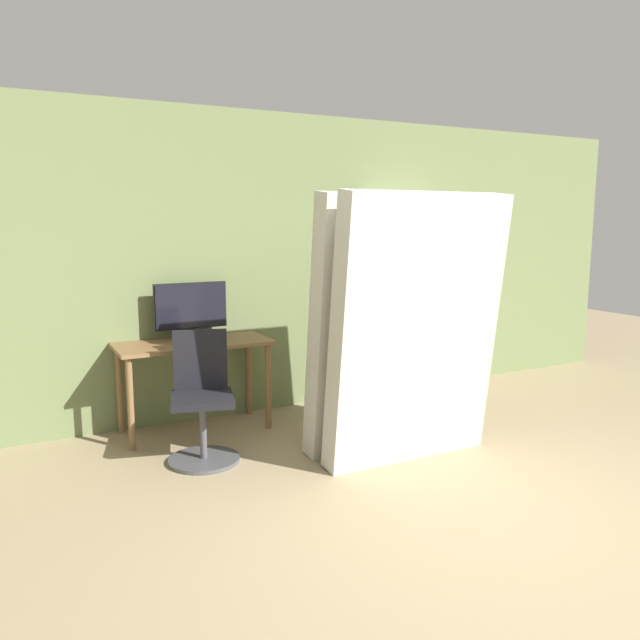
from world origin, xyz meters
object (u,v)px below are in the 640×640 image
at_px(monitor, 191,309).
at_px(mattress_near, 417,330).
at_px(mattress_far, 392,324).
at_px(office_chair, 202,408).
at_px(bookshelf, 395,300).

xyz_separation_m(monitor, mattress_near, (1.20, -1.55, -0.04)).
xyz_separation_m(monitor, mattress_far, (1.20, -1.23, -0.04)).
height_order(office_chair, mattress_far, mattress_far).
relative_size(monitor, mattress_near, 0.32).
bearing_deg(bookshelf, mattress_far, -125.21).
xyz_separation_m(bookshelf, mattress_far, (-0.88, -1.25, 0.01)).
xyz_separation_m(mattress_near, mattress_far, (0.00, 0.32, 0.00)).
distance_m(office_chair, mattress_far, 1.55).
xyz_separation_m(bookshelf, mattress_near, (-0.88, -1.56, 0.01)).
distance_m(office_chair, bookshelf, 2.45).
bearing_deg(mattress_near, monitor, 127.76).
bearing_deg(mattress_near, bookshelf, 60.62).
bearing_deg(mattress_far, monitor, 134.23).
relative_size(office_chair, mattress_near, 0.49).
bearing_deg(mattress_far, bookshelf, 54.79).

